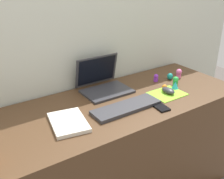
# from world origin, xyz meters

# --- Properties ---
(back_wall) EXTENTS (2.96, 0.05, 1.45)m
(back_wall) POSITION_xyz_m (0.00, 0.35, 0.73)
(back_wall) COLOR beige
(back_wall) RESTS_ON ground_plane
(desk) EXTENTS (1.76, 0.62, 0.74)m
(desk) POSITION_xyz_m (0.00, 0.00, 0.37)
(desk) COLOR #4C331E
(desk) RESTS_ON ground_plane
(laptop) EXTENTS (0.30, 0.26, 0.21)m
(laptop) POSITION_xyz_m (0.10, 0.20, 0.79)
(laptop) COLOR #333338
(laptop) RESTS_ON desk
(keyboard) EXTENTS (0.41, 0.13, 0.02)m
(keyboard) POSITION_xyz_m (0.07, -0.10, 0.75)
(keyboard) COLOR #333338
(keyboard) RESTS_ON desk
(mousepad) EXTENTS (0.21, 0.17, 0.00)m
(mousepad) POSITION_xyz_m (0.40, -0.09, 0.74)
(mousepad) COLOR #8CDB33
(mousepad) RESTS_ON desk
(mouse) EXTENTS (0.06, 0.10, 0.03)m
(mouse) POSITION_xyz_m (0.41, -0.08, 0.76)
(mouse) COLOR #333338
(mouse) RESTS_ON mousepad
(cell_phone) EXTENTS (0.08, 0.13, 0.01)m
(cell_phone) POSITION_xyz_m (0.24, -0.19, 0.74)
(cell_phone) COLOR black
(cell_phone) RESTS_ON desk
(notebook_pad) EXTENTS (0.21, 0.27, 0.02)m
(notebook_pad) POSITION_xyz_m (-0.27, -0.06, 0.75)
(notebook_pad) COLOR silver
(notebook_pad) RESTS_ON desk
(toy_figurine_cyan) EXTENTS (0.05, 0.05, 0.05)m
(toy_figurine_cyan) POSITION_xyz_m (0.50, -0.06, 0.77)
(toy_figurine_cyan) COLOR #28B7CC
(toy_figurine_cyan) RESTS_ON desk
(toy_figurine_purple) EXTENTS (0.03, 0.03, 0.05)m
(toy_figurine_purple) POSITION_xyz_m (0.48, 0.11, 0.77)
(toy_figurine_purple) COLOR purple
(toy_figurine_purple) RESTS_ON desk
(toy_figurine_pink) EXTENTS (0.04, 0.04, 0.06)m
(toy_figurine_pink) POSITION_xyz_m (0.67, 0.07, 0.77)
(toy_figurine_pink) COLOR pink
(toy_figurine_pink) RESTS_ON desk
(toy_figurine_green) EXTENTS (0.04, 0.04, 0.06)m
(toy_figurine_green) POSITION_xyz_m (0.54, -0.02, 0.77)
(toy_figurine_green) COLOR green
(toy_figurine_green) RESTS_ON desk
(toy_figurine_orange) EXTENTS (0.03, 0.03, 0.04)m
(toy_figurine_orange) POSITION_xyz_m (0.43, -0.03, 0.76)
(toy_figurine_orange) COLOR orange
(toy_figurine_orange) RESTS_ON desk
(toy_figurine_teal) EXTENTS (0.04, 0.04, 0.05)m
(toy_figurine_teal) POSITION_xyz_m (0.59, 0.08, 0.76)
(toy_figurine_teal) COLOR teal
(toy_figurine_teal) RESTS_ON desk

